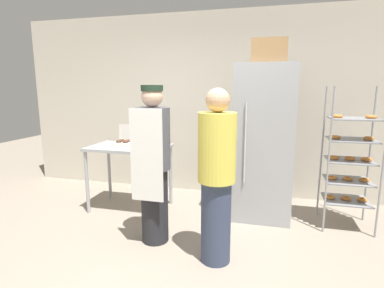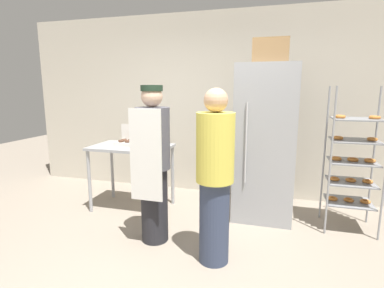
{
  "view_description": "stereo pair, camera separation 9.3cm",
  "coord_description": "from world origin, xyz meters",
  "px_view_note": "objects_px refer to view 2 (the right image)",
  "views": [
    {
      "loc": [
        0.77,
        -2.31,
        1.62
      ],
      "look_at": [
        -0.0,
        0.74,
        1.03
      ],
      "focal_mm": 28.0,
      "sensor_mm": 36.0,
      "label": 1
    },
    {
      "loc": [
        0.86,
        -2.29,
        1.62
      ],
      "look_at": [
        -0.0,
        0.74,
        1.03
      ],
      "focal_mm": 28.0,
      "sensor_mm": 36.0,
      "label": 2
    }
  ],
  "objects_px": {
    "person_customer": "(215,177)",
    "cardboard_storage_box": "(271,51)",
    "baking_rack": "(353,162)",
    "person_baker": "(153,163)",
    "refrigerator": "(265,143)",
    "donut_box": "(126,142)",
    "blender_pitcher": "(156,137)"
  },
  "relations": [
    {
      "from": "baking_rack",
      "to": "donut_box",
      "type": "height_order",
      "value": "baking_rack"
    },
    {
      "from": "cardboard_storage_box",
      "to": "person_customer",
      "type": "distance_m",
      "value": 1.7
    },
    {
      "from": "baking_rack",
      "to": "blender_pitcher",
      "type": "xyz_separation_m",
      "value": [
        -2.41,
        0.01,
        0.18
      ]
    },
    {
      "from": "blender_pitcher",
      "to": "person_baker",
      "type": "distance_m",
      "value": 0.97
    },
    {
      "from": "refrigerator",
      "to": "baking_rack",
      "type": "height_order",
      "value": "refrigerator"
    },
    {
      "from": "baking_rack",
      "to": "cardboard_storage_box",
      "type": "distance_m",
      "value": 1.57
    },
    {
      "from": "donut_box",
      "to": "person_baker",
      "type": "bearing_deg",
      "value": -47.01
    },
    {
      "from": "refrigerator",
      "to": "baking_rack",
      "type": "distance_m",
      "value": 1.0
    },
    {
      "from": "baking_rack",
      "to": "cardboard_storage_box",
      "type": "bearing_deg",
      "value": 179.29
    },
    {
      "from": "refrigerator",
      "to": "blender_pitcher",
      "type": "height_order",
      "value": "refrigerator"
    },
    {
      "from": "refrigerator",
      "to": "donut_box",
      "type": "distance_m",
      "value": 1.81
    },
    {
      "from": "person_customer",
      "to": "cardboard_storage_box",
      "type": "bearing_deg",
      "value": 69.97
    },
    {
      "from": "person_baker",
      "to": "baking_rack",
      "type": "bearing_deg",
      "value": 23.35
    },
    {
      "from": "refrigerator",
      "to": "baking_rack",
      "type": "relative_size",
      "value": 1.16
    },
    {
      "from": "blender_pitcher",
      "to": "donut_box",
      "type": "bearing_deg",
      "value": -161.31
    },
    {
      "from": "donut_box",
      "to": "cardboard_storage_box",
      "type": "height_order",
      "value": "cardboard_storage_box"
    },
    {
      "from": "baking_rack",
      "to": "donut_box",
      "type": "xyz_separation_m",
      "value": [
        -2.78,
        -0.11,
        0.11
      ]
    },
    {
      "from": "baking_rack",
      "to": "person_customer",
      "type": "relative_size",
      "value": 1.01
    },
    {
      "from": "person_baker",
      "to": "person_customer",
      "type": "xyz_separation_m",
      "value": [
        0.7,
        -0.21,
        -0.03
      ]
    },
    {
      "from": "person_customer",
      "to": "person_baker",
      "type": "bearing_deg",
      "value": 162.86
    },
    {
      "from": "baking_rack",
      "to": "person_baker",
      "type": "bearing_deg",
      "value": -156.65
    },
    {
      "from": "cardboard_storage_box",
      "to": "person_customer",
      "type": "height_order",
      "value": "cardboard_storage_box"
    },
    {
      "from": "cardboard_storage_box",
      "to": "person_baker",
      "type": "distance_m",
      "value": 1.85
    },
    {
      "from": "refrigerator",
      "to": "cardboard_storage_box",
      "type": "distance_m",
      "value": 1.09
    },
    {
      "from": "baking_rack",
      "to": "cardboard_storage_box",
      "type": "xyz_separation_m",
      "value": [
        -0.96,
        0.01,
        1.24
      ]
    },
    {
      "from": "baking_rack",
      "to": "person_customer",
      "type": "distance_m",
      "value": 1.76
    },
    {
      "from": "baking_rack",
      "to": "donut_box",
      "type": "distance_m",
      "value": 2.79
    },
    {
      "from": "blender_pitcher",
      "to": "person_baker",
      "type": "xyz_separation_m",
      "value": [
        0.35,
        -0.9,
        -0.12
      ]
    },
    {
      "from": "person_baker",
      "to": "cardboard_storage_box",
      "type": "bearing_deg",
      "value": 39.27
    },
    {
      "from": "refrigerator",
      "to": "cardboard_storage_box",
      "type": "height_order",
      "value": "cardboard_storage_box"
    },
    {
      "from": "refrigerator",
      "to": "cardboard_storage_box",
      "type": "xyz_separation_m",
      "value": [
        0.02,
        -0.06,
        1.09
      ]
    },
    {
      "from": "blender_pitcher",
      "to": "person_customer",
      "type": "relative_size",
      "value": 0.16
    }
  ]
}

